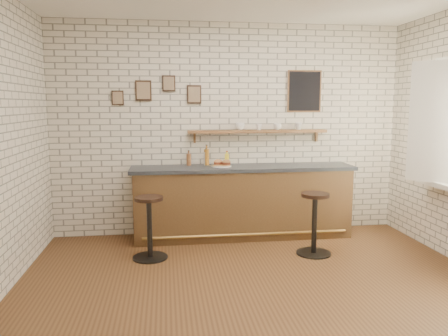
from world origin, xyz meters
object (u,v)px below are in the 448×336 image
Objects in this scene: shelf_cup_c at (277,127)px; ciabatta_sandwich at (222,163)px; bar_counter at (243,201)px; bar_stool_right at (314,222)px; bitters_bottle_brown at (189,159)px; shelf_cup_a at (240,126)px; bar_stool_left at (149,226)px; shelf_cup_b at (259,127)px; shelf_cup_d at (298,126)px; bitters_bottle_amber at (207,157)px; condiment_bottle_yellow at (227,159)px; sandwich_plate at (221,166)px; bitters_bottle_white at (206,158)px.

ciabatta_sandwich is at bearing 89.57° from shelf_cup_c.
bar_counter is 1.14m from bar_stool_right.
bar_counter is at bearing -13.24° from bitters_bottle_brown.
shelf_cup_a is at bearing 92.72° from bar_counter.
bar_stool_right is at bearing -3.28° from bar_stool_left.
bar_stool_right is 1.62m from shelf_cup_b.
shelf_cup_a reaches higher than shelf_cup_d.
bitters_bottle_amber is 0.29m from condiment_bottle_yellow.
bar_stool_right is at bearing -49.10° from shelf_cup_a.
bar_stool_right is (1.05, -0.87, -0.65)m from ciabatta_sandwich.
condiment_bottle_yellow reaches higher than sandwich_plate.
shelf_cup_b is at bearing 3.18° from condiment_bottle_yellow.
bitters_bottle_amber is 0.38× the size of bar_stool_left.
condiment_bottle_yellow is 0.26× the size of bar_stool_left.
shelf_cup_c is (0.54, 0.20, 1.04)m from bar_counter.
shelf_cup_c is (0.55, 0.00, -0.01)m from shelf_cup_a.
bitters_bottle_amber is 1.11m from shelf_cup_c.
ciabatta_sandwich is 0.26m from bitters_bottle_amber.
bitters_bottle_white is (0.25, -0.00, 0.01)m from bitters_bottle_brown.
bar_stool_right is 8.65× the size of shelf_cup_b.
condiment_bottle_yellow is 1.82× the size of shelf_cup_d.
condiment_bottle_yellow reaches higher than ciabatta_sandwich.
sandwich_plate is at bearing -142.94° from shelf_cup_a.
bitters_bottle_white is (-0.21, 0.16, 0.05)m from ciabatta_sandwich.
bitters_bottle_amber reaches higher than condiment_bottle_yellow.
shelf_cup_c is (0.74, 0.03, 0.45)m from condiment_bottle_yellow.
shelf_cup_c is at bearing 101.80° from bar_stool_right.
shelf_cup_d reaches higher than bitters_bottle_white.
shelf_cup_a reaches higher than bitters_bottle_white.
bitters_bottle_amber is 1.40m from bar_stool_left.
shelf_cup_a is at bearing 36.41° from bar_stool_left.
shelf_cup_b reaches higher than bar_stool_right.
shelf_cup_a is (0.73, 0.03, 0.46)m from bitters_bottle_brown.
bar_counter is at bearing 29.89° from bar_stool_left.
bitters_bottle_white is at bearing -171.20° from shelf_cup_d.
ciabatta_sandwich is at bearing 37.27° from bar_stool_left.
bar_stool_right is at bearing 178.84° from shelf_cup_c.
bitters_bottle_white is 1.38m from bar_stool_left.
condiment_bottle_yellow reaches higher than bar_stool_right.
bitters_bottle_white is (-0.20, 0.16, 0.09)m from sandwich_plate.
bitters_bottle_amber reaches higher than bar_stool_left.
bitters_bottle_white is at bearing 128.77° from shelf_cup_b.
bar_stool_right is at bearing -118.24° from shelf_cup_b.
shelf_cup_a is (0.19, 0.03, 0.46)m from condiment_bottle_yellow.
ciabatta_sandwich is 0.91× the size of bitters_bottle_amber.
ciabatta_sandwich is 1.50m from bar_stool_right.
condiment_bottle_yellow reaches higher than bar_stool_left.
bar_stool_right is at bearing -48.35° from bar_counter.
shelf_cup_c is at bearing 12.53° from ciabatta_sandwich.
shelf_cup_c reaches higher than sandwich_plate.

